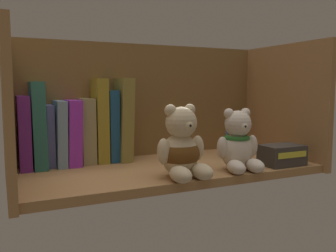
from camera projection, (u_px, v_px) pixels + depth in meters
The scene contains 17 objects.
shelf_board at pixel (169, 170), 90.52cm from camera, with size 71.67×31.85×2.00cm, color #9E7042.
shelf_back_panel at pixel (144, 104), 103.70cm from camera, with size 74.07×1.20×33.80cm, color brown.
shelf_side_panel_left at pixel (7, 111), 73.33cm from camera, with size 1.60×34.25×33.80cm, color #9E7042.
shelf_side_panel_right at pixel (283, 104), 104.32cm from camera, with size 1.60×34.25×33.80cm, color #9E7042.
book_0 at pixel (23, 132), 87.89cm from camera, with size 2.76×13.79×17.63cm, color #652384.
book_1 at pixel (37, 124), 89.08cm from camera, with size 3.10×14.35×20.97cm, color #27665E.
book_2 at pixel (49, 135), 90.55cm from camera, with size 1.79×9.82×15.30cm, color #6265AC.
book_3 at pixel (59, 133), 91.50cm from camera, with size 2.39×13.64×16.37cm, color #6E90AF.
book_4 at pixel (71, 132), 92.81cm from camera, with size 3.23×13.44×16.46cm, color purple.
book_5 at pixel (85, 130), 94.33cm from camera, with size 3.47×10.38×16.83cm, color #938A5E.
book_6 at pixel (98, 120), 95.57cm from camera, with size 3.03×10.94×21.89cm, color olive.
book_7 at pixel (110, 125), 97.03cm from camera, with size 2.53×10.66×18.88cm, color navy.
book_8 at pixel (121, 119), 98.21cm from camera, with size 3.26×12.71×22.06cm, color olive.
teddy_bear_larger at pixel (181, 149), 78.41cm from camera, with size 11.77×12.36×16.03cm.
teddy_bear_smaller at pixel (238, 144), 85.19cm from camera, with size 10.86×11.14×14.75cm.
pillar_candle at pixel (234, 145), 98.50cm from camera, with size 5.24×5.24×8.10cm, color #4C5B99.
small_product_box at pixel (282, 155), 91.08cm from camera, with size 10.53×7.16×5.14cm.
Camera 1 is at (-38.00, -80.30, 21.59)cm, focal length 38.45 mm.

